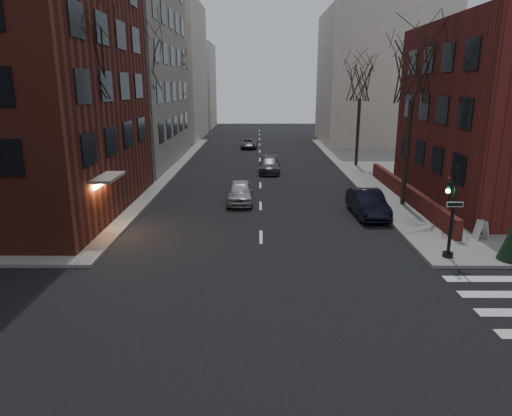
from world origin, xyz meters
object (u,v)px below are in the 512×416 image
at_px(traffic_signal, 451,217).
at_px(tree_left_a, 82,59).
at_px(tree_right_b, 361,81).
at_px(car_lane_silver, 240,192).
at_px(tree_left_c, 176,77).
at_px(streetlamp_near, 141,131).
at_px(tree_left_b, 142,62).
at_px(sandwich_board, 481,230).
at_px(car_lane_gray, 269,165).
at_px(tree_right_a, 414,71).
at_px(parked_sedan, 368,203).
at_px(car_lane_far, 249,144).
at_px(streetlamp_far, 186,113).

relative_size(traffic_signal, tree_left_a, 0.39).
distance_m(tree_right_b, car_lane_silver, 17.98).
bearing_deg(tree_right_b, tree_left_c, 155.56).
bearing_deg(streetlamp_near, tree_left_b, 98.53).
height_order(tree_right_b, streetlamp_near, tree_right_b).
bearing_deg(sandwich_board, car_lane_gray, 114.55).
distance_m(tree_right_a, tree_right_b, 14.01).
bearing_deg(parked_sedan, car_lane_silver, 155.53).
distance_m(tree_left_c, streetlamp_near, 18.40).
bearing_deg(car_lane_far, tree_right_b, -50.46).
distance_m(tree_right_b, car_lane_far, 17.56).
relative_size(traffic_signal, car_lane_far, 1.00).
height_order(traffic_signal, tree_right_a, tree_right_a).
height_order(tree_left_c, streetlamp_far, tree_left_c).
bearing_deg(sandwich_board, traffic_signal, -141.48).
bearing_deg(car_lane_gray, car_lane_silver, -99.90).
xyz_separation_m(traffic_signal, tree_right_b, (0.86, 23.01, 5.68)).
distance_m(streetlamp_far, parked_sedan, 30.04).
height_order(traffic_signal, tree_right_b, tree_right_b).
distance_m(streetlamp_near, car_lane_far, 23.89).
relative_size(tree_right_a, car_lane_gray, 2.21).
bearing_deg(tree_left_b, tree_left_c, 90.00).
xyz_separation_m(tree_left_c, streetlamp_far, (0.60, 2.00, -3.79)).
height_order(traffic_signal, streetlamp_near, streetlamp_near).
height_order(tree_left_c, car_lane_silver, tree_left_c).
bearing_deg(tree_left_b, tree_right_a, -24.44).
xyz_separation_m(streetlamp_near, car_lane_far, (6.94, 22.56, -3.68)).
xyz_separation_m(parked_sedan, sandwich_board, (4.39, -4.48, -0.13)).
xyz_separation_m(tree_left_c, car_lane_far, (7.54, 4.56, -7.47)).
bearing_deg(car_lane_silver, tree_left_c, 108.74).
bearing_deg(traffic_signal, tree_left_b, 134.54).
bearing_deg(streetlamp_far, traffic_signal, -63.94).
bearing_deg(streetlamp_far, streetlamp_near, -90.00).
bearing_deg(sandwich_board, streetlamp_near, 146.33).
height_order(tree_right_a, parked_sedan, tree_right_a).
distance_m(traffic_signal, streetlamp_near, 20.86).
distance_m(tree_left_c, tree_right_b, 19.34).
height_order(traffic_signal, parked_sedan, traffic_signal).
height_order(tree_left_a, parked_sedan, tree_left_a).
relative_size(streetlamp_far, car_lane_silver, 1.54).
height_order(traffic_signal, tree_left_a, tree_left_a).
height_order(tree_left_c, parked_sedan, tree_left_c).
bearing_deg(car_lane_far, streetlamp_far, -158.88).
height_order(tree_left_c, car_lane_far, tree_left_c).
relative_size(streetlamp_near, sandwich_board, 6.78).
relative_size(tree_left_a, streetlamp_near, 1.63).
bearing_deg(car_lane_gray, tree_right_a, -52.81).
relative_size(streetlamp_far, car_lane_far, 1.56).
bearing_deg(tree_left_c, tree_right_a, -51.34).
height_order(streetlamp_far, car_lane_gray, streetlamp_far).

